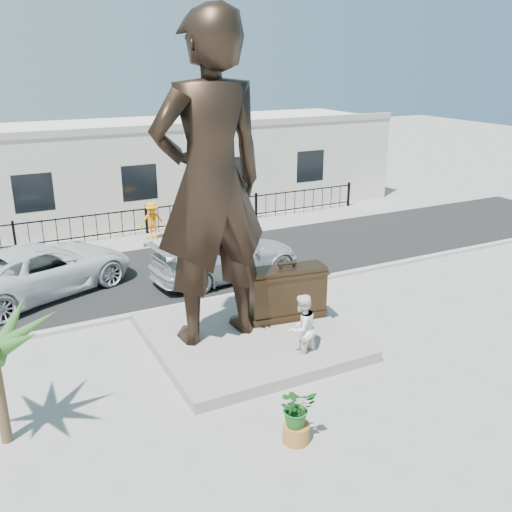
{
  "coord_description": "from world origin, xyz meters",
  "views": [
    {
      "loc": [
        -6.77,
        -11.3,
        7.52
      ],
      "look_at": [
        0.0,
        2.0,
        2.3
      ],
      "focal_mm": 40.0,
      "sensor_mm": 36.0,
      "label": 1
    }
  ],
  "objects_px": {
    "car_white": "(43,269)",
    "tourist": "(302,329)",
    "statue": "(210,184)",
    "suitcase": "(287,293)"
  },
  "relations": [
    {
      "from": "statue",
      "to": "tourist",
      "type": "bearing_deg",
      "value": 129.27
    },
    {
      "from": "statue",
      "to": "tourist",
      "type": "height_order",
      "value": "statue"
    },
    {
      "from": "tourist",
      "to": "car_white",
      "type": "xyz_separation_m",
      "value": [
        -5.31,
        7.85,
        -0.08
      ]
    },
    {
      "from": "statue",
      "to": "car_white",
      "type": "height_order",
      "value": "statue"
    },
    {
      "from": "car_white",
      "to": "suitcase",
      "type": "bearing_deg",
      "value": -157.37
    },
    {
      "from": "car_white",
      "to": "tourist",
      "type": "bearing_deg",
      "value": -168.14
    },
    {
      "from": "statue",
      "to": "car_white",
      "type": "distance_m",
      "value": 7.9
    },
    {
      "from": "suitcase",
      "to": "car_white",
      "type": "relative_size",
      "value": 0.37
    },
    {
      "from": "suitcase",
      "to": "tourist",
      "type": "xyz_separation_m",
      "value": [
        -0.63,
        -1.87,
        -0.16
      ]
    },
    {
      "from": "tourist",
      "to": "car_white",
      "type": "height_order",
      "value": "tourist"
    }
  ]
}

